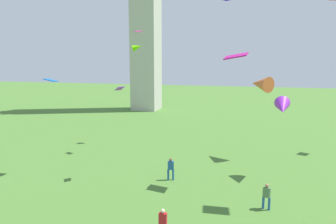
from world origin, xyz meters
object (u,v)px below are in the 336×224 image
Objects in this scene: person_0 at (267,195)px; kite_flying_0 at (51,80)px; kite_flying_7 at (283,107)px; person_2 at (163,221)px; person_3 at (171,168)px; kite_flying_5 at (236,56)px; kite_flying_3 at (260,84)px; kite_flying_9 at (120,88)px; kite_flying_1 at (138,31)px; kite_flying_4 at (137,47)px.

kite_flying_0 reaches higher than person_0.
kite_flying_7 is at bearing 98.36° from person_0.
person_3 reaches higher than person_2.
kite_flying_5 is 0.85× the size of kite_flying_7.
person_0 is at bearing 47.63° from kite_flying_3.
kite_flying_3 reaches higher than kite_flying_7.
person_2 is 0.80× the size of kite_flying_7.
person_3 is 12.36m from kite_flying_0.
person_0 is 13.43m from kite_flying_9.
kite_flying_7 is (1.79, -5.54, -1.47)m from kite_flying_3.
kite_flying_3 is 6.00m from kite_flying_7.
person_3 is (-1.88, 8.38, 0.10)m from person_2.
person_0 is 8.04m from kite_flying_7.
kite_flying_1 reaches higher than kite_flying_4.
kite_flying_4 reaches higher than kite_flying_7.
kite_flying_0 is 1.02× the size of kite_flying_1.
person_0 is 1.74× the size of kite_flying_1.
kite_flying_5 is (11.94, -10.68, -1.21)m from kite_flying_4.
person_0 is at bearing -99.19° from kite_flying_7.
person_3 is 1.94× the size of kite_flying_9.
kite_flying_0 is (-10.15, -0.98, 6.98)m from person_3.
kite_flying_9 is at bearing -174.93° from person_0.
kite_flying_5 is at bearing 143.26° from person_0.
kite_flying_9 is at bearing -172.55° from kite_flying_4.
kite_flying_3 reaches higher than person_3.
person_2 is at bearing 146.58° from kite_flying_0.
kite_flying_0 is (-17.55, 2.32, 7.03)m from person_0.
kite_flying_3 is 2.10× the size of kite_flying_4.
person_2 is at bearing -119.46° from kite_flying_7.
kite_flying_3 is at bearing -152.47° from kite_flying_0.
kite_flying_3 is at bearing 108.74° from kite_flying_7.
person_3 is 14.75m from kite_flying_1.
kite_flying_1 is 13.33m from kite_flying_3.
kite_flying_4 is at bearing -55.94° from kite_flying_3.
person_3 is 12.55m from kite_flying_3.
person_2 is 1.61× the size of kite_flying_0.
person_2 is 1.75× the size of kite_flying_9.
kite_flying_5 reaches higher than person_3.
kite_flying_4 is at bearing 146.01° from kite_flying_5.
kite_flying_1 is 4.21m from kite_flying_4.
person_3 is at bearing 49.52° from kite_flying_9.
kite_flying_4 is (-14.45, 14.28, 10.18)m from person_0.
person_3 is (-7.40, 3.29, 0.05)m from person_0.
kite_flying_1 is 1.06× the size of kite_flying_9.
kite_flying_4 is 0.72× the size of kite_flying_5.
kite_flying_4 reaches higher than person_0.
person_2 is at bearing 143.05° from kite_flying_1.
kite_flying_7 reaches higher than person_0.
person_3 is at bearing -154.31° from kite_flying_4.
person_0 is 0.66× the size of kite_flying_3.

